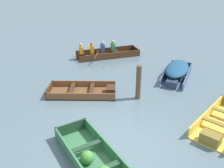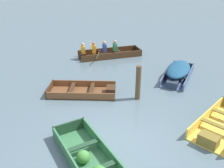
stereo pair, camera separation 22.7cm
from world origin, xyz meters
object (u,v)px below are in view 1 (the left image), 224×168
(dinghy_green_foreground, at_px, (97,165))
(skiff_slate_blue_near_moored, at_px, (177,70))
(skiff_yellow_far_moored, at_px, (223,125))
(mooring_post, at_px, (139,83))
(rowboat_dark_varnish_with_crew, at_px, (103,53))
(skiff_wooden_brown_mid_moored, at_px, (85,91))

(dinghy_green_foreground, relative_size, skiff_slate_blue_near_moored, 1.08)
(skiff_yellow_far_moored, height_order, mooring_post, mooring_post)
(skiff_slate_blue_near_moored, height_order, mooring_post, mooring_post)
(dinghy_green_foreground, xyz_separation_m, skiff_slate_blue_near_moored, (2.17, 6.22, 0.19))
(rowboat_dark_varnish_with_crew, relative_size, mooring_post, 2.58)
(rowboat_dark_varnish_with_crew, bearing_deg, dinghy_green_foreground, -78.26)
(skiff_wooden_brown_mid_moored, xyz_separation_m, skiff_yellow_far_moored, (4.96, -1.43, 0.03))
(skiff_yellow_far_moored, xyz_separation_m, rowboat_dark_varnish_with_crew, (-5.20, 5.82, 0.10))
(skiff_slate_blue_near_moored, relative_size, skiff_yellow_far_moored, 0.95)
(skiff_yellow_far_moored, height_order, rowboat_dark_varnish_with_crew, rowboat_dark_varnish_with_crew)
(mooring_post, bearing_deg, skiff_yellow_far_moored, -26.81)
(dinghy_green_foreground, distance_m, skiff_wooden_brown_mid_moored, 4.19)
(skiff_slate_blue_near_moored, xyz_separation_m, mooring_post, (-1.54, -2.29, 0.33))
(rowboat_dark_varnish_with_crew, distance_m, mooring_post, 5.00)
(dinghy_green_foreground, height_order, mooring_post, mooring_post)
(skiff_yellow_far_moored, bearing_deg, skiff_slate_blue_near_moored, 109.26)
(skiff_slate_blue_near_moored, relative_size, mooring_post, 2.06)
(mooring_post, bearing_deg, dinghy_green_foreground, -99.14)
(dinghy_green_foreground, relative_size, rowboat_dark_varnish_with_crew, 0.87)
(dinghy_green_foreground, bearing_deg, skiff_wooden_brown_mid_moored, 110.77)
(skiff_slate_blue_near_moored, xyz_separation_m, skiff_yellow_far_moored, (1.30, -3.73, -0.23))
(skiff_wooden_brown_mid_moored, height_order, mooring_post, mooring_post)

